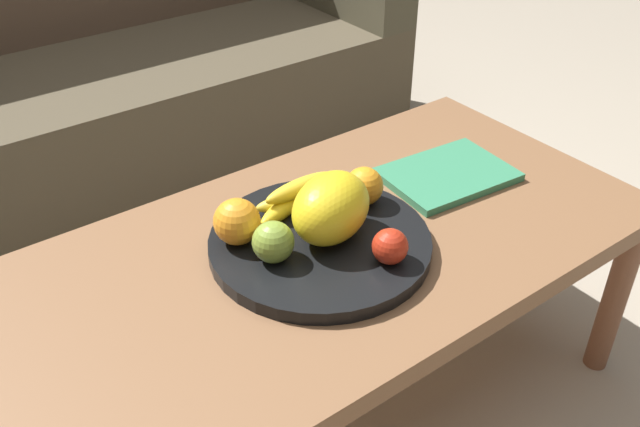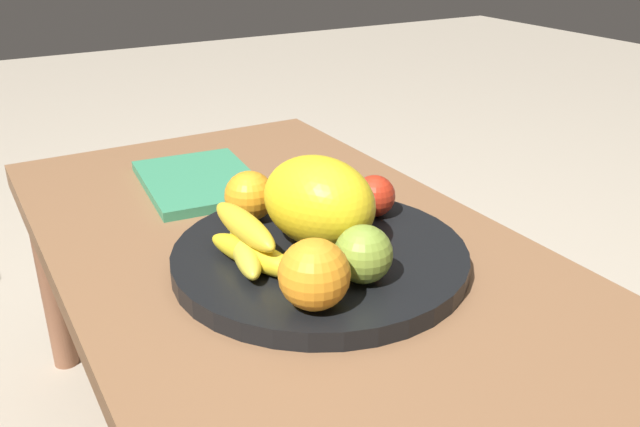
{
  "view_description": "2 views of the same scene",
  "coord_description": "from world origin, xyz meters",
  "px_view_note": "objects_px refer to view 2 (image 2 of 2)",
  "views": [
    {
      "loc": [
        -0.59,
        -0.78,
        1.17
      ],
      "look_at": [
        -0.02,
        -0.01,
        0.51
      ],
      "focal_mm": 38.86,
      "sensor_mm": 36.0,
      "label": 1
    },
    {
      "loc": [
        -0.69,
        0.38,
        0.86
      ],
      "look_at": [
        -0.02,
        -0.01,
        0.51
      ],
      "focal_mm": 37.7,
      "sensor_mm": 36.0,
      "label": 2
    }
  ],
  "objects_px": {
    "apple_left": "(374,196)",
    "magazine": "(200,181)",
    "banana_bunch": "(248,244)",
    "fruit_bowl": "(320,257)",
    "melon_large_front": "(318,201)",
    "orange_left": "(250,196)",
    "apple_front": "(363,254)",
    "coffee_table": "(309,290)",
    "orange_front": "(314,274)"
  },
  "relations": [
    {
      "from": "apple_front",
      "to": "banana_bunch",
      "type": "bearing_deg",
      "value": 42.1
    },
    {
      "from": "apple_front",
      "to": "banana_bunch",
      "type": "xyz_separation_m",
      "value": [
        0.11,
        0.1,
        -0.01
      ]
    },
    {
      "from": "fruit_bowl",
      "to": "melon_large_front",
      "type": "xyz_separation_m",
      "value": [
        0.02,
        -0.01,
        0.07
      ]
    },
    {
      "from": "coffee_table",
      "to": "melon_large_front",
      "type": "relative_size",
      "value": 7.55
    },
    {
      "from": "melon_large_front",
      "to": "banana_bunch",
      "type": "relative_size",
      "value": 0.89
    },
    {
      "from": "fruit_bowl",
      "to": "apple_left",
      "type": "height_order",
      "value": "apple_left"
    },
    {
      "from": "orange_left",
      "to": "banana_bunch",
      "type": "bearing_deg",
      "value": 154.57
    },
    {
      "from": "orange_left",
      "to": "magazine",
      "type": "bearing_deg",
      "value": -1.02
    },
    {
      "from": "coffee_table",
      "to": "magazine",
      "type": "bearing_deg",
      "value": 5.02
    },
    {
      "from": "orange_front",
      "to": "coffee_table",
      "type": "bearing_deg",
      "value": -26.9
    },
    {
      "from": "apple_left",
      "to": "magazine",
      "type": "relative_size",
      "value": 0.24
    },
    {
      "from": "magazine",
      "to": "orange_front",
      "type": "bearing_deg",
      "value": -179.68
    },
    {
      "from": "orange_left",
      "to": "apple_front",
      "type": "distance_m",
      "value": 0.23
    },
    {
      "from": "melon_large_front",
      "to": "orange_front",
      "type": "bearing_deg",
      "value": 148.61
    },
    {
      "from": "orange_front",
      "to": "apple_front",
      "type": "distance_m",
      "value": 0.08
    },
    {
      "from": "apple_left",
      "to": "apple_front",
      "type": "bearing_deg",
      "value": 141.81
    },
    {
      "from": "apple_left",
      "to": "coffee_table",
      "type": "bearing_deg",
      "value": 105.56
    },
    {
      "from": "magazine",
      "to": "fruit_bowl",
      "type": "bearing_deg",
      "value": -168.93
    },
    {
      "from": "fruit_bowl",
      "to": "magazine",
      "type": "relative_size",
      "value": 1.54
    },
    {
      "from": "melon_large_front",
      "to": "orange_left",
      "type": "distance_m",
      "value": 0.12
    },
    {
      "from": "apple_left",
      "to": "magazine",
      "type": "height_order",
      "value": "apple_left"
    },
    {
      "from": "apple_front",
      "to": "apple_left",
      "type": "height_order",
      "value": "apple_front"
    },
    {
      "from": "melon_large_front",
      "to": "orange_left",
      "type": "relative_size",
      "value": 2.25
    },
    {
      "from": "melon_large_front",
      "to": "magazine",
      "type": "xyz_separation_m",
      "value": [
        0.33,
        0.04,
        -0.08
      ]
    },
    {
      "from": "orange_left",
      "to": "orange_front",
      "type": "bearing_deg",
      "value": 171.8
    },
    {
      "from": "fruit_bowl",
      "to": "orange_left",
      "type": "relative_size",
      "value": 5.41
    },
    {
      "from": "orange_front",
      "to": "apple_front",
      "type": "bearing_deg",
      "value": -74.79
    },
    {
      "from": "apple_front",
      "to": "magazine",
      "type": "distance_m",
      "value": 0.45
    },
    {
      "from": "melon_large_front",
      "to": "magazine",
      "type": "bearing_deg",
      "value": 7.6
    },
    {
      "from": "coffee_table",
      "to": "magazine",
      "type": "height_order",
      "value": "magazine"
    },
    {
      "from": "banana_bunch",
      "to": "apple_front",
      "type": "bearing_deg",
      "value": -137.9
    },
    {
      "from": "coffee_table",
      "to": "orange_left",
      "type": "distance_m",
      "value": 0.16
    },
    {
      "from": "apple_left",
      "to": "banana_bunch",
      "type": "height_order",
      "value": "banana_bunch"
    },
    {
      "from": "apple_front",
      "to": "apple_left",
      "type": "distance_m",
      "value": 0.19
    },
    {
      "from": "fruit_bowl",
      "to": "magazine",
      "type": "bearing_deg",
      "value": 5.88
    },
    {
      "from": "coffee_table",
      "to": "banana_bunch",
      "type": "bearing_deg",
      "value": 93.36
    },
    {
      "from": "orange_left",
      "to": "apple_left",
      "type": "distance_m",
      "value": 0.18
    },
    {
      "from": "coffee_table",
      "to": "melon_large_front",
      "type": "xyz_separation_m",
      "value": [
        0.0,
        -0.01,
        0.13
      ]
    },
    {
      "from": "orange_front",
      "to": "orange_left",
      "type": "distance_m",
      "value": 0.25
    },
    {
      "from": "orange_left",
      "to": "apple_left",
      "type": "relative_size",
      "value": 1.19
    },
    {
      "from": "apple_left",
      "to": "banana_bunch",
      "type": "bearing_deg",
      "value": 100.64
    },
    {
      "from": "melon_large_front",
      "to": "magazine",
      "type": "distance_m",
      "value": 0.34
    },
    {
      "from": "orange_front",
      "to": "apple_left",
      "type": "relative_size",
      "value": 1.34
    },
    {
      "from": "apple_front",
      "to": "melon_large_front",
      "type": "bearing_deg",
      "value": -2.68
    },
    {
      "from": "banana_bunch",
      "to": "melon_large_front",
      "type": "bearing_deg",
      "value": -86.26
    },
    {
      "from": "orange_front",
      "to": "banana_bunch",
      "type": "relative_size",
      "value": 0.44
    },
    {
      "from": "orange_left",
      "to": "apple_left",
      "type": "xyz_separation_m",
      "value": [
        -0.08,
        -0.16,
        -0.01
      ]
    },
    {
      "from": "fruit_bowl",
      "to": "banana_bunch",
      "type": "relative_size",
      "value": 2.13
    },
    {
      "from": "coffee_table",
      "to": "magazine",
      "type": "relative_size",
      "value": 4.84
    },
    {
      "from": "fruit_bowl",
      "to": "banana_bunch",
      "type": "bearing_deg",
      "value": 82.88
    }
  ]
}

